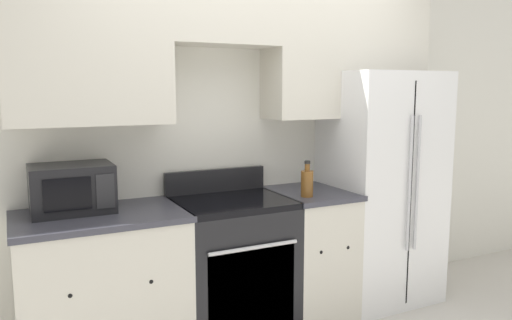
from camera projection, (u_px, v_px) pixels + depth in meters
The scene contains 7 objects.
wall_back at pixel (240, 104), 3.51m from camera, with size 8.00×0.39×2.60m.
lower_cabinets_left at pixel (103, 288), 2.96m from camera, with size 0.97×0.64×0.91m.
lower_cabinets_right at pixel (309, 253), 3.61m from camera, with size 0.51×0.64×0.91m.
oven_range at pixel (232, 265), 3.33m from camera, with size 0.74×0.65×1.07m.
refrigerator at pixel (376, 186), 3.89m from camera, with size 0.82×0.79×1.76m.
microwave at pixel (72, 188), 2.92m from camera, with size 0.46×0.35×0.28m.
bottle at pixel (307, 182), 3.34m from camera, with size 0.08×0.08×0.24m.
Camera 1 is at (-1.47, -2.62, 1.63)m, focal length 35.00 mm.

